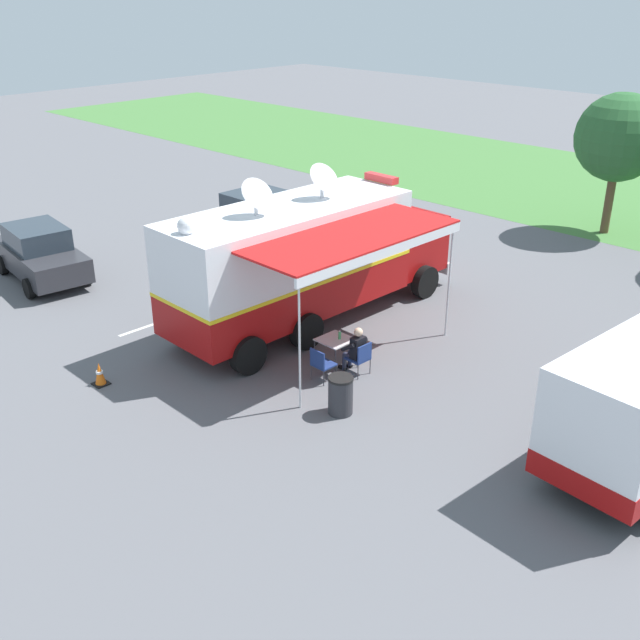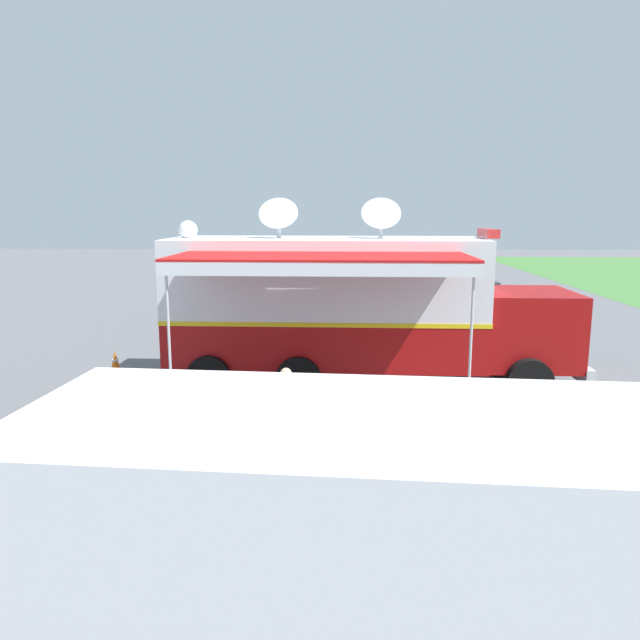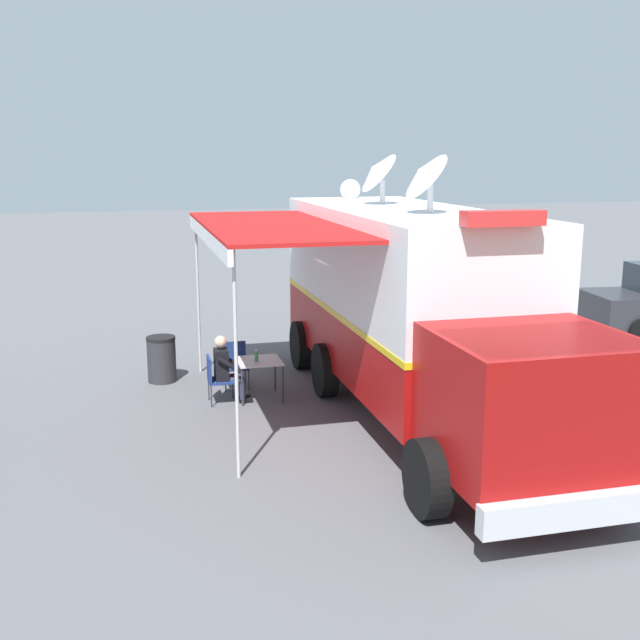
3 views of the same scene
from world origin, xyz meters
TOP-DOWN VIEW (x-y plane):
  - ground_plane at (0.00, 0.00)m, footprint 100.00×100.00m
  - lot_stripe at (-2.90, -1.27)m, footprint 0.24×4.80m
  - command_truck at (0.05, 0.75)m, footprint 5.00×9.55m
  - folding_table at (2.45, -0.75)m, footprint 0.82×0.82m
  - water_bottle at (2.51, -0.66)m, footprint 0.07×0.07m
  - folding_chair_at_table at (3.25, -0.69)m, footprint 0.49×0.49m
  - folding_chair_beside_table at (2.76, -1.60)m, footprint 0.49×0.49m
  - seated_responder at (3.06, -0.69)m, footprint 0.67×0.56m
  - trash_bin at (4.10, -2.34)m, footprint 0.57×0.57m
  - traffic_cone at (-0.95, -5.43)m, footprint 0.36×0.36m
  - support_truck at (9.85, 1.02)m, footprint 2.77×6.95m
  - car_behind_truck at (-8.48, -3.02)m, footprint 4.40×2.43m
  - car_far_corner at (-6.74, 4.78)m, footprint 2.03×4.21m

SIDE VIEW (x-z plane):
  - ground_plane at x=0.00m, z-range 0.00..0.00m
  - lot_stripe at x=-2.90m, z-range 0.00..0.01m
  - traffic_cone at x=-0.95m, z-range -0.01..0.57m
  - trash_bin at x=4.10m, z-range 0.00..0.91m
  - folding_chair_at_table at x=3.25m, z-range 0.08..0.95m
  - folding_chair_beside_table at x=2.76m, z-range 0.08..0.95m
  - seated_responder at x=3.06m, z-range 0.03..1.28m
  - folding_table at x=2.45m, z-range 0.31..1.04m
  - water_bottle at x=2.51m, z-range 0.72..0.95m
  - car_behind_truck at x=-8.48m, z-range 0.00..1.76m
  - car_far_corner at x=-6.74m, z-range 0.00..1.76m
  - support_truck at x=9.85m, z-range 0.04..2.74m
  - command_truck at x=0.05m, z-range -0.32..4.21m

